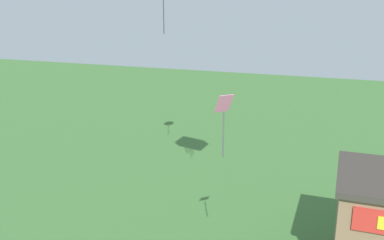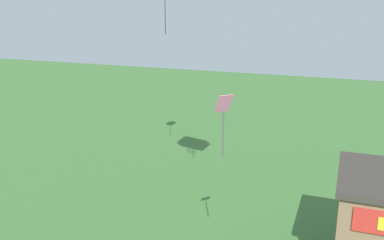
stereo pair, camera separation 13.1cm
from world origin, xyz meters
name	(u,v)px [view 2 (the right image)]	position (x,y,z in m)	size (l,w,h in m)	color
kite_pink_diamond	(224,114)	(1.31, 8.07, 7.39)	(0.67, 0.67, 2.28)	pink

